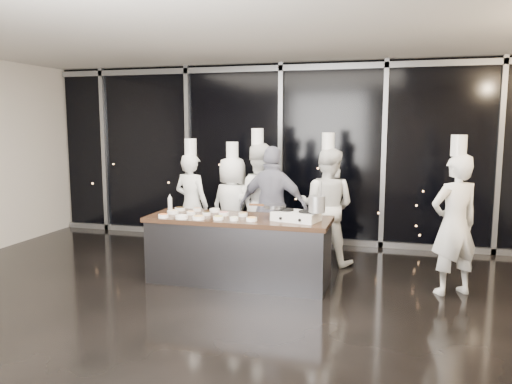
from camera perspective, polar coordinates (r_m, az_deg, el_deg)
ground at (r=6.11m, az=-4.61°, el=-12.72°), size 9.00×9.00×0.00m
room_shell at (r=5.66m, az=-3.17°, el=8.87°), size 9.02×7.02×3.21m
window_wall at (r=9.03m, az=2.87°, el=4.42°), size 8.90×0.11×3.20m
demo_counter at (r=6.78m, az=-2.00°, el=-6.57°), size 2.46×0.86×0.90m
stove at (r=6.44m, az=4.61°, el=-2.72°), size 0.64×0.48×0.14m
frying_pan at (r=6.55m, az=2.04°, el=-1.64°), size 0.51×0.34×0.05m
stock_pot at (r=6.28m, az=6.98°, el=-1.37°), size 0.25×0.25×0.21m
prep_bowls at (r=6.78m, az=-6.10°, el=-2.54°), size 1.35×0.74×0.05m
squeeze_bottle at (r=7.35m, az=-9.81°, el=-1.14°), size 0.06×0.06×0.22m
chef_far_left at (r=8.09m, az=-7.38°, el=-1.34°), size 0.69×0.54×1.90m
chef_left at (r=7.92m, az=-2.69°, el=-1.71°), size 0.91×0.72×1.85m
chef_center at (r=7.87m, az=0.17°, el=-1.02°), size 1.05×0.92×2.06m
guest at (r=7.38m, az=1.95°, el=-1.77°), size 1.11×0.57×1.81m
chef_right at (r=7.66m, az=8.11°, el=-1.58°), size 0.96×0.81×2.00m
chef_side at (r=6.70m, az=21.74°, el=-3.35°), size 0.77×0.69×2.01m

